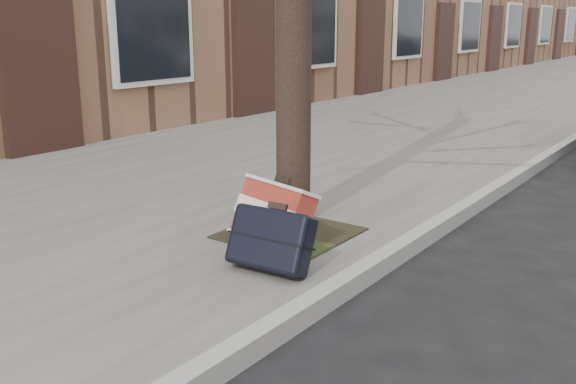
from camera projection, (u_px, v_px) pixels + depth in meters
The scene contains 4 objects.
near_sidewalk at pixel (547, 84), 16.51m from camera, with size 5.00×70.00×0.12m, color slate.
dirt_patch at pixel (290, 233), 4.70m from camera, with size 0.85×0.85×0.01m, color black.
suitcase_red at pixel (273, 215), 4.37m from camera, with size 0.60×0.17×0.43m, color maroon.
suitcase_navy at pixel (271, 239), 3.96m from camera, with size 0.53×0.17×0.38m, color black.
Camera 1 is at (0.60, -2.43, 1.63)m, focal length 40.00 mm.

